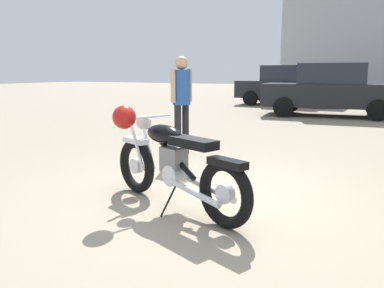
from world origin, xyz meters
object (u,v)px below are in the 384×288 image
object	(u,v)px
bystander	(182,95)
red_hatchback_near	(288,86)
vintage_motorcycle	(170,161)
silver_sedan_mid	(331,90)

from	to	relation	value
bystander	red_hatchback_near	xyz separation A→B (m)	(-0.84, 10.89, -0.18)
red_hatchback_near	vintage_motorcycle	bearing A→B (deg)	-78.89
vintage_motorcycle	red_hatchback_near	bearing A→B (deg)	-60.02
vintage_motorcycle	silver_sedan_mid	size ratio (longest dim) A/B	0.45
silver_sedan_mid	vintage_motorcycle	bearing A→B (deg)	-96.87
silver_sedan_mid	red_hatchback_near	distance (m)	4.09
bystander	red_hatchback_near	world-z (taller)	red_hatchback_near
red_hatchback_near	silver_sedan_mid	bearing A→B (deg)	-54.97
silver_sedan_mid	red_hatchback_near	world-z (taller)	same
vintage_motorcycle	red_hatchback_near	world-z (taller)	red_hatchback_near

